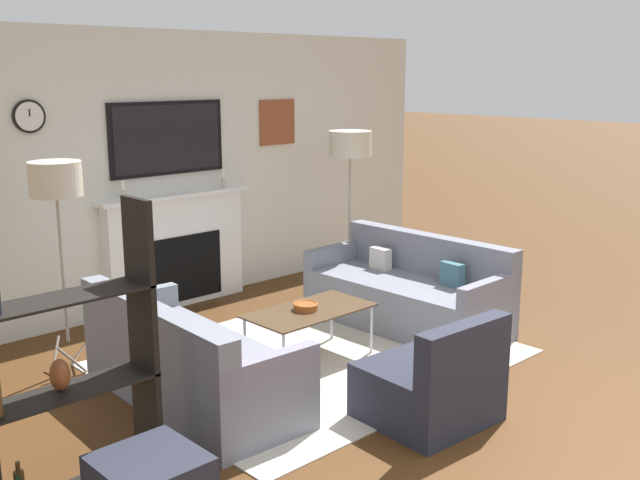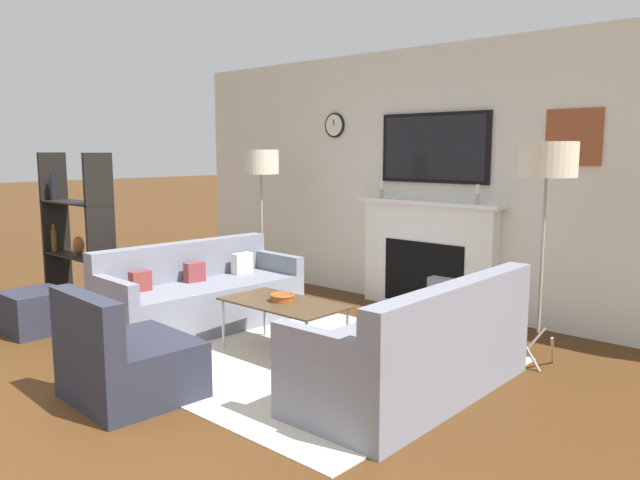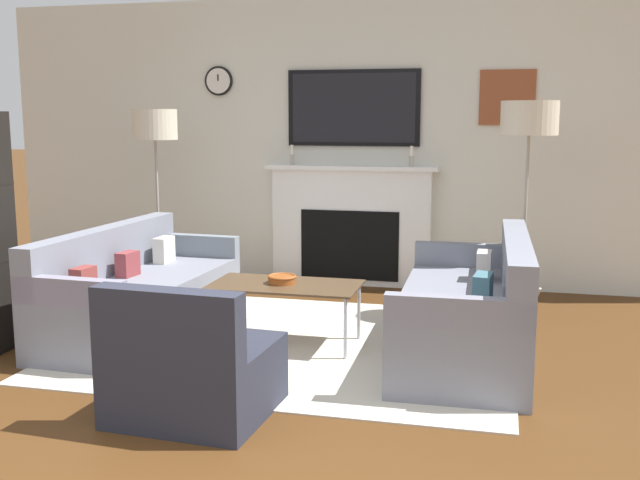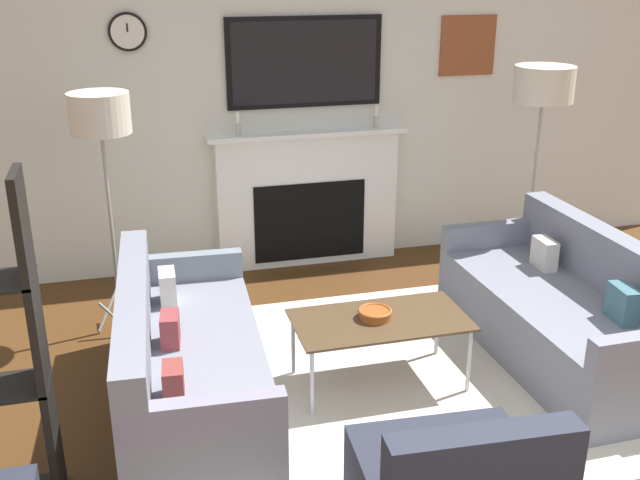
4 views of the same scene
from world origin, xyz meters
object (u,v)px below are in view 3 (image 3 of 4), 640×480
object	(u,v)px
coffee_table	(285,288)
floor_lamp_right	(529,121)
decorative_bowl	(282,279)
couch_right	(470,315)
floor_lamp_left	(155,127)
armchair	(192,371)
couch_left	(138,296)

from	to	relation	value
coffee_table	floor_lamp_right	bearing A→B (deg)	35.17
decorative_bowl	couch_right	bearing A→B (deg)	0.40
couch_right	floor_lamp_left	size ratio (longest dim) A/B	1.14
armchair	floor_lamp_left	xyz separation A→B (m)	(-1.39, 2.49, 1.25)
couch_left	decorative_bowl	distance (m)	1.14
couch_left	floor_lamp_left	xyz separation A→B (m)	(-0.36, 1.12, 1.22)
decorative_bowl	coffee_table	bearing A→B (deg)	-31.42
couch_right	floor_lamp_right	size ratio (longest dim) A/B	1.10
coffee_table	floor_lamp_left	xyz separation A→B (m)	(-1.51, 1.15, 1.09)
couch_right	floor_lamp_left	bearing A→B (deg)	158.04
couch_left	couch_right	xyz separation A→B (m)	(2.42, -0.00, 0.01)
floor_lamp_left	floor_lamp_right	xyz separation A→B (m)	(3.14, -0.00, 0.06)
coffee_table	floor_lamp_right	distance (m)	2.30
decorative_bowl	floor_lamp_right	distance (m)	2.28
armchair	floor_lamp_right	distance (m)	3.32
decorative_bowl	floor_lamp_right	xyz separation A→B (m)	(1.66, 1.13, 1.09)
floor_lamp_right	decorative_bowl	bearing A→B (deg)	-145.70
armchair	decorative_bowl	size ratio (longest dim) A/B	4.07
couch_right	coffee_table	size ratio (longest dim) A/B	1.82
armchair	floor_lamp_right	bearing A→B (deg)	54.89
couch_right	decorative_bowl	bearing A→B (deg)	-179.60
couch_left	armchair	distance (m)	1.72
decorative_bowl	floor_lamp_left	xyz separation A→B (m)	(-1.48, 1.13, 1.03)
coffee_table	floor_lamp_left	size ratio (longest dim) A/B	0.63
floor_lamp_right	floor_lamp_left	bearing A→B (deg)	180.00
decorative_bowl	floor_lamp_left	bearing A→B (deg)	142.66
couch_left	couch_right	bearing A→B (deg)	-0.05
armchair	decorative_bowl	xyz separation A→B (m)	(0.09, 1.36, 0.22)
couch_right	floor_lamp_left	distance (m)	3.23
coffee_table	decorative_bowl	size ratio (longest dim) A/B	5.08
couch_left	floor_lamp_left	world-z (taller)	floor_lamp_left
decorative_bowl	floor_lamp_right	bearing A→B (deg)	34.30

